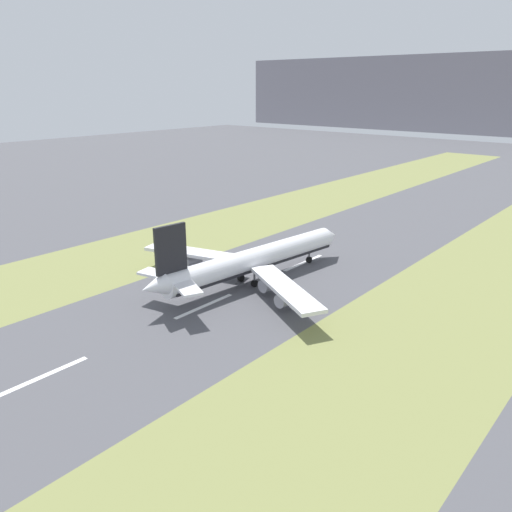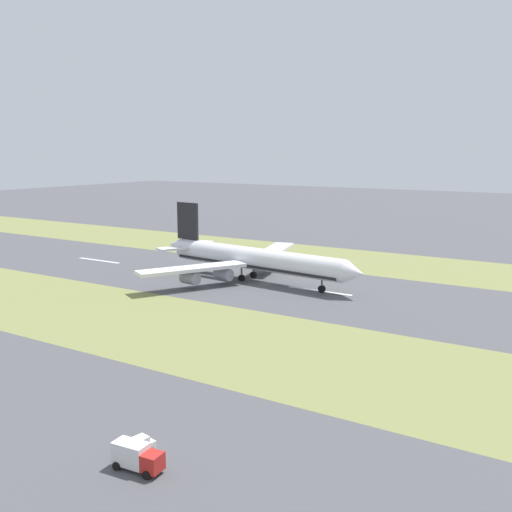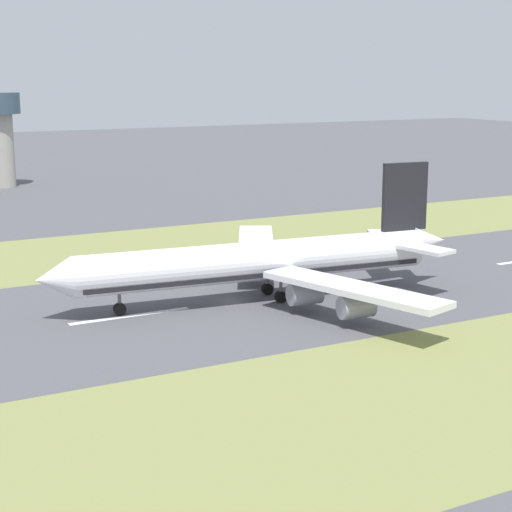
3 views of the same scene
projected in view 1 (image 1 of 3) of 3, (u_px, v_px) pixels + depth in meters
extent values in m
plane|color=#4C4C51|center=(268.00, 278.00, 134.10)|extent=(800.00, 800.00, 0.00)
cube|color=olive|center=(161.00, 245.00, 161.85)|extent=(40.00, 600.00, 0.01)
cube|color=olive|center=(431.00, 328.00, 106.34)|extent=(40.00, 600.00, 0.01)
cube|color=silver|center=(41.00, 377.00, 88.37)|extent=(1.20, 18.00, 0.01)
cube|color=silver|center=(204.00, 306.00, 117.09)|extent=(1.20, 18.00, 0.01)
cube|color=silver|center=(303.00, 263.00, 145.80)|extent=(1.20, 18.00, 0.01)
cylinder|color=white|center=(256.00, 259.00, 130.15)|extent=(11.92, 56.32, 6.00)
cone|color=white|center=(330.00, 236.00, 149.92)|extent=(6.38, 5.60, 5.88)
cone|color=white|center=(154.00, 287.00, 109.79)|extent=(5.71, 6.51, 5.10)
cube|color=black|center=(256.00, 265.00, 130.68)|extent=(11.38, 54.06, 0.70)
cube|color=white|center=(194.00, 253.00, 137.82)|extent=(29.53, 13.71, 0.90)
cube|color=white|center=(285.00, 288.00, 113.69)|extent=(28.41, 18.95, 0.90)
cylinder|color=#93939E|center=(222.00, 266.00, 134.84)|extent=(3.69, 5.11, 3.20)
cylinder|color=#93939E|center=(192.00, 261.00, 138.78)|extent=(3.69, 5.11, 3.20)
cylinder|color=#93939E|center=(269.00, 284.00, 122.43)|extent=(3.69, 5.11, 3.20)
cylinder|color=#93939E|center=(286.00, 299.00, 113.95)|extent=(3.69, 5.11, 3.20)
cube|color=black|center=(171.00, 249.00, 110.55)|extent=(1.65, 8.04, 11.00)
cube|color=white|center=(159.00, 274.00, 116.76)|extent=(10.69, 6.37, 0.60)
cube|color=white|center=(187.00, 287.00, 109.18)|extent=(10.92, 8.10, 0.60)
cylinder|color=#59595E|center=(309.00, 254.00, 145.13)|extent=(0.50, 0.50, 3.20)
cylinder|color=black|center=(309.00, 260.00, 145.65)|extent=(1.09, 1.89, 1.80)
cylinder|color=#59595E|center=(241.00, 272.00, 131.19)|extent=(0.50, 0.50, 3.20)
cylinder|color=black|center=(241.00, 278.00, 131.70)|extent=(1.09, 1.89, 1.80)
cylinder|color=#59595E|center=(254.00, 278.00, 127.60)|extent=(0.50, 0.50, 3.20)
cylinder|color=black|center=(254.00, 283.00, 128.12)|extent=(1.09, 1.89, 1.80)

